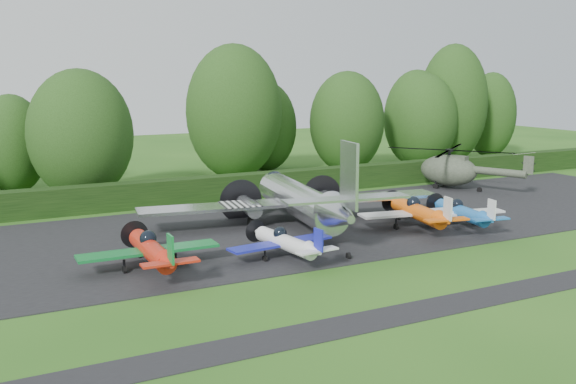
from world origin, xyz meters
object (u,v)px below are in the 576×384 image
light_plane_blue (461,212)px  helicopter (449,168)px  light_plane_red (151,250)px  light_plane_white (285,242)px  sign_board (524,160)px  light_plane_orange (418,212)px  transport_plane (302,200)px

light_plane_blue → helicopter: size_ratio=0.54×
light_plane_red → light_plane_white: (7.08, -1.18, -0.17)m
light_plane_white → sign_board: (36.06, 16.94, 0.36)m
light_plane_white → light_plane_orange: (10.81, 2.27, 0.20)m
sign_board → light_plane_orange: bearing=-143.3°
light_plane_orange → transport_plane: bearing=139.9°
light_plane_orange → sign_board: size_ratio=2.20×
transport_plane → light_plane_white: 7.45m
transport_plane → light_plane_orange: transport_plane is taller
light_plane_blue → sign_board: 27.26m
transport_plane → helicopter: transport_plane is taller
transport_plane → light_plane_white: transport_plane is taller
light_plane_orange → light_plane_white: bearing=-178.3°
light_plane_blue → sign_board: light_plane_blue is taller
light_plane_red → light_plane_blue: size_ratio=1.10×
light_plane_white → helicopter: helicopter is taller
light_plane_red → light_plane_blue: (20.77, 0.17, -0.11)m
helicopter → sign_board: 13.74m
sign_board → light_plane_red: bearing=-153.4°
light_plane_blue → helicopter: (9.16, 11.80, 0.84)m
helicopter → light_plane_blue: bearing=-104.5°
light_plane_white → light_plane_blue: 13.76m
light_plane_orange → helicopter: helicopter is taller
helicopter → light_plane_red: bearing=-134.9°
transport_plane → light_plane_blue: transport_plane is taller
transport_plane → light_plane_red: (-11.35, -4.86, -0.70)m
light_plane_blue → transport_plane: bearing=144.1°
light_plane_white → light_plane_orange: 11.04m
transport_plane → light_plane_blue: 10.56m
transport_plane → light_plane_red: size_ratio=2.73×
helicopter → light_plane_orange: bearing=-114.6°
transport_plane → helicopter: 19.90m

